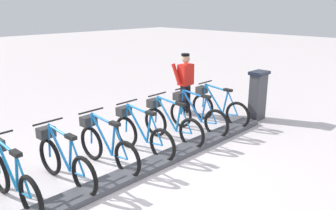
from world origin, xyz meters
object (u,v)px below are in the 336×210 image
at_px(payment_kiosk, 258,95).
at_px(worker_near_rack, 185,82).
at_px(bike_docked_0, 217,107).
at_px(bike_docked_5, 63,160).
at_px(bike_docked_4, 106,145).
at_px(bike_docked_1, 195,114).
at_px(bike_docked_2, 170,123).
at_px(bike_docked_6, 11,177).
at_px(bike_docked_3, 141,133).

bearing_deg(payment_kiosk, worker_near_rack, 29.55).
height_order(bike_docked_0, bike_docked_5, same).
bearing_deg(bike_docked_4, bike_docked_1, -90.00).
bearing_deg(bike_docked_5, bike_docked_2, -90.00).
relative_size(payment_kiosk, bike_docked_6, 0.74).
distance_m(payment_kiosk, bike_docked_0, 1.14).
bearing_deg(bike_docked_1, bike_docked_3, 90.00).
height_order(bike_docked_1, bike_docked_5, same).
distance_m(bike_docked_2, bike_docked_3, 0.85).
relative_size(bike_docked_0, bike_docked_3, 1.00).
bearing_deg(bike_docked_3, bike_docked_2, -90.00).
height_order(bike_docked_1, worker_near_rack, worker_near_rack).
distance_m(bike_docked_3, bike_docked_5, 1.71).
bearing_deg(bike_docked_3, bike_docked_6, 90.00).
xyz_separation_m(bike_docked_1, bike_docked_3, (0.00, 1.71, 0.00)).
xyz_separation_m(bike_docked_2, bike_docked_4, (0.00, 1.71, 0.00)).
bearing_deg(bike_docked_5, bike_docked_4, -90.00).
relative_size(bike_docked_6, worker_near_rack, 1.04).
relative_size(bike_docked_1, bike_docked_3, 1.00).
distance_m(bike_docked_1, bike_docked_6, 4.27).
height_order(payment_kiosk, bike_docked_5, payment_kiosk).
distance_m(bike_docked_1, worker_near_rack, 1.48).
bearing_deg(worker_near_rack, bike_docked_6, 102.02).
xyz_separation_m(payment_kiosk, bike_docked_0, (0.57, 0.96, -0.24)).
relative_size(bike_docked_2, bike_docked_6, 1.00).
bearing_deg(bike_docked_0, bike_docked_5, 90.00).
bearing_deg(bike_docked_4, bike_docked_3, -90.00).
xyz_separation_m(bike_docked_0, bike_docked_5, (0.00, 4.27, 0.00)).
relative_size(bike_docked_2, bike_docked_4, 1.00).
bearing_deg(bike_docked_2, bike_docked_5, 90.00).
bearing_deg(bike_docked_6, bike_docked_2, -90.00).
xyz_separation_m(bike_docked_2, bike_docked_3, (0.00, 0.85, 0.00)).
bearing_deg(worker_near_rack, bike_docked_1, 141.50).
height_order(bike_docked_2, bike_docked_3, same).
height_order(bike_docked_4, worker_near_rack, worker_near_rack).
relative_size(bike_docked_3, worker_near_rack, 1.04).
bearing_deg(bike_docked_3, bike_docked_4, 90.00).
bearing_deg(bike_docked_2, bike_docked_0, -90.00).
xyz_separation_m(bike_docked_0, bike_docked_6, (0.00, 5.13, 0.00)).
distance_m(bike_docked_2, bike_docked_5, 2.56).
bearing_deg(bike_docked_3, bike_docked_1, -90.00).
bearing_deg(worker_near_rack, payment_kiosk, -150.45).
height_order(bike_docked_3, bike_docked_4, same).
distance_m(bike_docked_0, bike_docked_6, 5.13).
distance_m(bike_docked_1, bike_docked_5, 3.42).
distance_m(bike_docked_1, bike_docked_2, 0.85).
bearing_deg(worker_near_rack, bike_docked_4, 107.69).
relative_size(payment_kiosk, bike_docked_0, 0.74).
distance_m(bike_docked_1, bike_docked_3, 1.71).
relative_size(bike_docked_3, bike_docked_5, 1.00).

